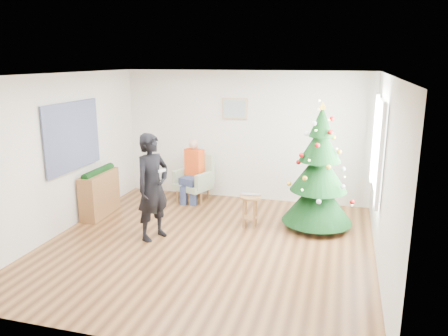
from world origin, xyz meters
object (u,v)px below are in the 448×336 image
(stool, at_px, (250,211))
(standing_man, at_px, (153,187))
(armchair, at_px, (195,184))
(console, at_px, (100,194))
(christmas_tree, at_px, (319,173))

(stool, height_order, standing_man, standing_man)
(standing_man, bearing_deg, armchair, 23.83)
(console, bearing_deg, standing_man, -30.11)
(standing_man, bearing_deg, stool, -33.90)
(christmas_tree, relative_size, standing_man, 1.26)
(christmas_tree, xyz_separation_m, armchair, (-2.50, 0.84, -0.62))
(standing_man, distance_m, console, 1.66)
(standing_man, bearing_deg, christmas_tree, -41.53)
(christmas_tree, distance_m, standing_man, 2.75)
(armchair, height_order, console, armchair)
(stool, xyz_separation_m, console, (-2.80, -0.15, 0.12))
(stool, xyz_separation_m, standing_man, (-1.38, -0.89, 0.57))
(console, bearing_deg, armchair, 39.45)
(christmas_tree, bearing_deg, standing_man, -155.01)
(christmas_tree, distance_m, armchair, 2.72)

